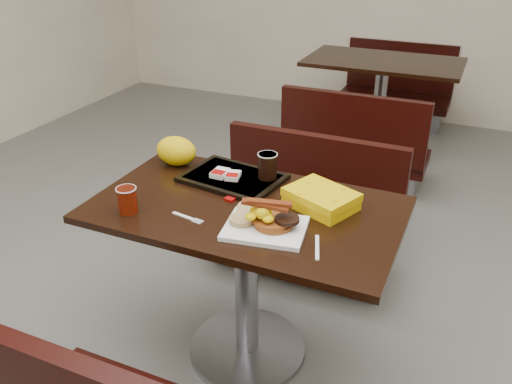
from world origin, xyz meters
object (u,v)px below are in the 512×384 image
at_px(table_near, 247,284).
at_px(bench_far_n, 395,86).
at_px(coffee_cup_near, 127,200).
at_px(coffee_cup_far, 267,166).
at_px(bench_near_n, 302,212).
at_px(knife, 317,247).
at_px(paper_bag, 176,151).
at_px(pancake_stack, 274,222).
at_px(clamshell, 321,199).
at_px(fork, 183,216).
at_px(hashbrown_sleeve_right, 233,176).
at_px(platter, 265,228).
at_px(hashbrown_sleeve_left, 220,173).
at_px(bench_far_s, 358,136).
at_px(table_far, 379,106).
at_px(tray, 233,178).

bearing_deg(table_near, bench_far_n, 90.00).
xyz_separation_m(coffee_cup_near, coffee_cup_far, (0.39, 0.45, 0.02)).
bearing_deg(table_near, bench_near_n, 90.00).
bearing_deg(knife, paper_bag, -134.81).
bearing_deg(coffee_cup_far, pancake_stack, -64.00).
distance_m(table_near, clamshell, 0.50).
bearing_deg(clamshell, fork, -124.94).
xyz_separation_m(bench_far_n, hashbrown_sleeve_right, (-0.14, -3.13, 0.42)).
distance_m(platter, knife, 0.21).
xyz_separation_m(coffee_cup_near, paper_bag, (-0.06, 0.46, 0.01)).
bearing_deg(bench_far_n, hashbrown_sleeve_left, -93.66).
xyz_separation_m(table_near, bench_far_s, (0.00, 1.90, -0.02)).
distance_m(table_far, fork, 2.80).
distance_m(table_far, knife, 2.82).
bearing_deg(bench_far_s, tray, -94.97).
distance_m(pancake_stack, coffee_cup_far, 0.39).
height_order(tray, hashbrown_sleeve_right, hashbrown_sleeve_right).
distance_m(platter, fork, 0.32).
xyz_separation_m(knife, tray, (-0.49, 0.36, 0.01)).
height_order(table_far, clamshell, clamshell).
height_order(bench_far_s, coffee_cup_near, coffee_cup_near).
bearing_deg(coffee_cup_far, clamshell, -23.43).
bearing_deg(tray, clamshell, -2.09).
bearing_deg(clamshell, knife, -51.72).
xyz_separation_m(table_near, bench_far_n, (0.00, 3.30, -0.02)).
relative_size(coffee_cup_near, clamshell, 0.40).
relative_size(platter, knife, 1.89).
bearing_deg(bench_far_n, table_near, -90.00).
relative_size(table_near, pancake_stack, 8.64).
height_order(bench_far_s, paper_bag, paper_bag).
bearing_deg(clamshell, paper_bag, -166.50).
xyz_separation_m(bench_near_n, coffee_cup_near, (-0.39, -0.92, 0.44)).
relative_size(knife, tray, 0.37).
bearing_deg(bench_far_s, paper_bag, -105.23).
distance_m(clamshell, paper_bag, 0.73).
bearing_deg(coffee_cup_near, bench_far_n, 83.64).
relative_size(bench_near_n, hashbrown_sleeve_right, 12.90).
height_order(coffee_cup_far, paper_bag, paper_bag).
xyz_separation_m(hashbrown_sleeve_left, clamshell, (0.47, -0.06, 0.00)).
relative_size(table_near, coffee_cup_far, 11.03).
distance_m(bench_far_s, coffee_cup_far, 1.73).
bearing_deg(fork, bench_near_n, 87.73).
xyz_separation_m(table_near, bench_near_n, (0.00, 0.70, -0.02)).
bearing_deg(table_far, hashbrown_sleeve_left, -94.72).
relative_size(bench_near_n, knife, 6.57).
relative_size(bench_far_n, pancake_stack, 7.20).
distance_m(platter, paper_bag, 0.70).
bearing_deg(fork, bench_far_n, 96.58).
height_order(table_near, coffee_cup_far, coffee_cup_far).
distance_m(bench_far_s, clamshell, 1.85).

